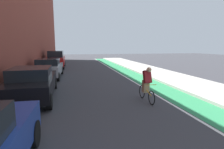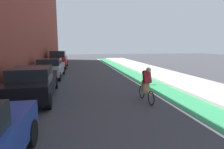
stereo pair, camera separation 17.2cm
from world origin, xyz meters
TOP-DOWN VIEW (x-y plane):
  - ground_plane at (0.00, 15.09)m, footprint 84.01×84.01m
  - bike_lane_paint at (3.61, 17.09)m, footprint 1.60×38.19m
  - lane_divider_stripe at (2.71, 17.09)m, footprint 0.12×38.19m
  - sidewalk_right at (6.11, 17.09)m, footprint 3.41×38.19m
  - parked_sedan_black at (-3.36, 9.77)m, footprint 2.14×4.81m
  - parked_sedan_silver at (-3.36, 15.61)m, footprint 1.97×4.53m
  - parked_suv_red at (-3.36, 22.23)m, footprint 1.90×4.64m
  - cyclist_mid at (1.79, 8.26)m, footprint 0.48×1.67m

SIDE VIEW (x-z plane):
  - ground_plane at x=0.00m, z-range 0.00..0.00m
  - bike_lane_paint at x=3.61m, z-range 0.00..0.00m
  - lane_divider_stripe at x=2.71m, z-range 0.00..0.00m
  - sidewalk_right at x=6.11m, z-range 0.00..0.14m
  - parked_sedan_silver at x=-3.36m, z-range 0.02..1.55m
  - parked_sedan_black at x=-3.36m, z-range 0.02..1.55m
  - cyclist_mid at x=1.79m, z-range 0.01..1.60m
  - parked_suv_red at x=-3.36m, z-range 0.03..2.01m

